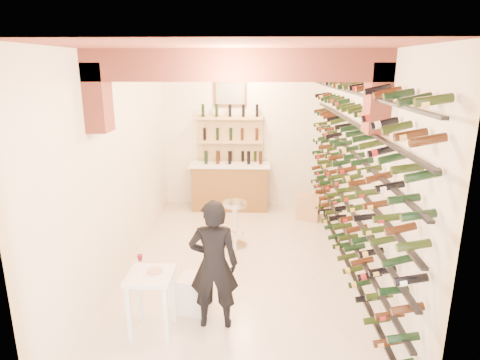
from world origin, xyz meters
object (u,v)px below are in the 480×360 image
(back_counter, at_px, (230,185))
(crate_lower, at_px, (308,213))
(wine_rack, at_px, (344,170))
(person, at_px, (214,265))
(chrome_barstool, at_px, (235,221))
(tasting_table, at_px, (151,284))
(white_stool, at_px, (195,294))

(back_counter, bearing_deg, crate_lower, -20.35)
(wine_rack, bearing_deg, person, -138.95)
(wine_rack, height_order, crate_lower, wine_rack)
(back_counter, xyz_separation_m, crate_lower, (1.63, -0.60, -0.40))
(chrome_barstool, bearing_deg, crate_lower, 43.72)
(tasting_table, relative_size, white_stool, 1.97)
(chrome_barstool, distance_m, crate_lower, 2.01)
(white_stool, bearing_deg, person, -47.03)
(white_stool, xyz_separation_m, chrome_barstool, (0.41, 1.92, 0.24))
(wine_rack, xyz_separation_m, crate_lower, (-0.20, 2.04, -1.42))
(crate_lower, bearing_deg, wine_rack, -84.29)
(wine_rack, height_order, chrome_barstool, wine_rack)
(white_stool, bearing_deg, tasting_table, -133.89)
(white_stool, bearing_deg, back_counter, 86.83)
(wine_rack, distance_m, chrome_barstool, 2.07)
(tasting_table, xyz_separation_m, person, (0.71, 0.16, 0.18))
(wine_rack, bearing_deg, crate_lower, 95.71)
(back_counter, distance_m, white_stool, 3.91)
(white_stool, distance_m, person, 0.69)
(white_stool, distance_m, chrome_barstool, 1.98)
(person, height_order, crate_lower, person)
(white_stool, xyz_separation_m, person, (0.28, -0.30, 0.56))
(wine_rack, relative_size, white_stool, 12.47)
(wine_rack, relative_size, chrome_barstool, 7.00)
(tasting_table, bearing_deg, white_stool, 46.38)
(white_stool, bearing_deg, crate_lower, 60.75)
(back_counter, bearing_deg, tasting_table, -98.51)
(back_counter, xyz_separation_m, person, (0.06, -4.19, 0.26))
(wine_rack, distance_m, back_counter, 3.38)
(person, bearing_deg, tasting_table, 10.73)
(wine_rack, xyz_separation_m, white_stool, (-2.05, -1.25, -1.32))
(back_counter, height_order, person, person)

